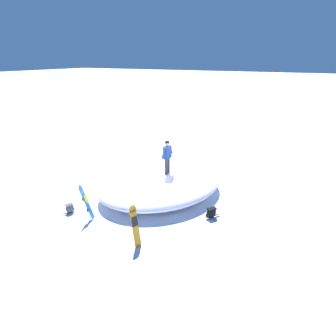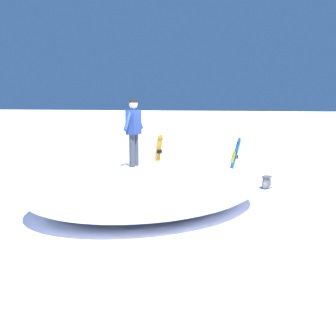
{
  "view_description": "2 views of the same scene",
  "coord_description": "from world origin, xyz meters",
  "px_view_note": "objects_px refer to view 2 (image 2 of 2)",
  "views": [
    {
      "loc": [
        -5.18,
        9.27,
        6.06
      ],
      "look_at": [
        -0.19,
        -0.38,
        1.44
      ],
      "focal_mm": 27.91,
      "sensor_mm": 36.0,
      "label": 1
    },
    {
      "loc": [
        3.8,
        -9.61,
        2.57
      ],
      "look_at": [
        0.78,
        -0.47,
        1.03
      ],
      "focal_mm": 43.82,
      "sensor_mm": 36.0,
      "label": 2
    }
  ],
  "objects_px": {
    "snowboard_secondary_upright": "(158,156)",
    "snowboard_primary_upright": "(234,162)",
    "snowboarder_standing": "(134,127)",
    "backpack_near": "(266,182)",
    "backpack_far": "(67,185)"
  },
  "relations": [
    {
      "from": "snowboarder_standing",
      "to": "snowboard_primary_upright",
      "type": "height_order",
      "value": "snowboarder_standing"
    },
    {
      "from": "backpack_near",
      "to": "backpack_far",
      "type": "height_order",
      "value": "backpack_far"
    },
    {
      "from": "snowboard_primary_upright",
      "to": "snowboard_secondary_upright",
      "type": "distance_m",
      "value": 2.65
    },
    {
      "from": "snowboarder_standing",
      "to": "backpack_far",
      "type": "bearing_deg",
      "value": 157.88
    },
    {
      "from": "snowboarder_standing",
      "to": "snowboard_primary_upright",
      "type": "distance_m",
      "value": 4.04
    },
    {
      "from": "backpack_near",
      "to": "snowboard_secondary_upright",
      "type": "bearing_deg",
      "value": 173.03
    },
    {
      "from": "snowboarder_standing",
      "to": "backpack_near",
      "type": "distance_m",
      "value": 4.78
    },
    {
      "from": "snowboard_primary_upright",
      "to": "backpack_far",
      "type": "distance_m",
      "value": 5.03
    },
    {
      "from": "backpack_far",
      "to": "snowboard_primary_upright",
      "type": "bearing_deg",
      "value": 27.96
    },
    {
      "from": "snowboard_secondary_upright",
      "to": "backpack_near",
      "type": "height_order",
      "value": "snowboard_secondary_upright"
    },
    {
      "from": "snowboarder_standing",
      "to": "snowboard_secondary_upright",
      "type": "height_order",
      "value": "snowboarder_standing"
    },
    {
      "from": "snowboarder_standing",
      "to": "snowboard_primary_upright",
      "type": "relative_size",
      "value": 1.05
    },
    {
      "from": "snowboard_primary_upright",
      "to": "snowboard_secondary_upright",
      "type": "relative_size",
      "value": 0.99
    },
    {
      "from": "snowboard_secondary_upright",
      "to": "snowboard_primary_upright",
      "type": "bearing_deg",
      "value": -9.52
    },
    {
      "from": "snowboarder_standing",
      "to": "backpack_far",
      "type": "relative_size",
      "value": 2.57
    }
  ]
}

